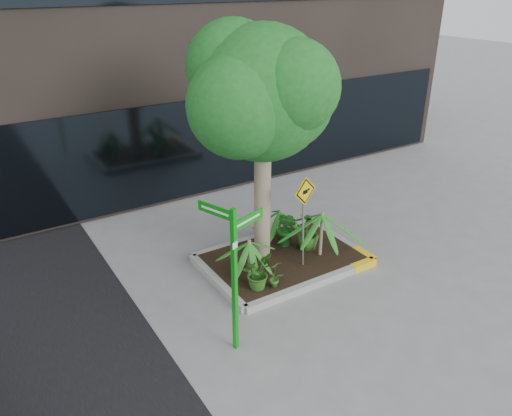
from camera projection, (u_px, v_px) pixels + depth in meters
ground at (283, 271)px, 10.38m from camera, size 80.00×80.00×0.00m
planter at (284, 258)px, 10.66m from camera, size 3.35×2.36×0.15m
tree at (262, 94)px, 9.25m from camera, size 3.29×2.92×4.94m
palm_front at (322, 214)px, 10.32m from camera, size 1.15×1.15×1.28m
palm_left at (249, 242)px, 9.75m from camera, size 0.85×0.85×0.95m
palm_back at (280, 211)px, 11.20m from camera, size 0.76×0.76×0.85m
shrub_a at (257, 272)px, 9.46m from camera, size 0.84×0.84×0.66m
shrub_b at (308, 231)px, 10.77m from camera, size 0.53×0.53×0.86m
shrub_c at (275, 274)px, 9.49m from camera, size 0.34×0.34×0.58m
shrub_d at (286, 229)px, 10.89m from camera, size 0.55×0.55×0.85m
street_sign_post at (234, 264)px, 7.67m from camera, size 0.91×0.72×2.54m
cattle_sign at (304, 207)px, 9.81m from camera, size 0.59×0.15×1.95m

